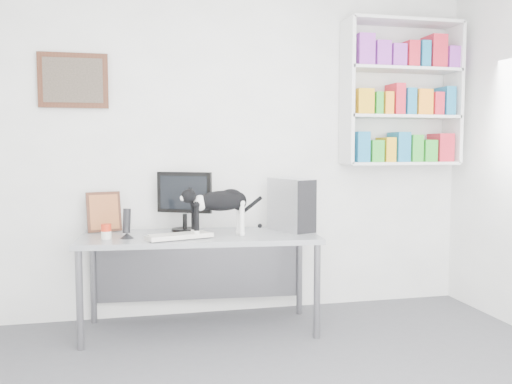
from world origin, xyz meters
TOP-DOWN VIEW (x-y plane):
  - room at (0.00, 0.00)m, footprint 4.01×4.01m
  - bookshelf at (1.40, 1.85)m, footprint 1.03×0.28m
  - wall_art at (-1.30, 1.97)m, footprint 0.52×0.04m
  - desk at (-0.38, 1.56)m, footprint 1.81×0.83m
  - monitor at (-0.47, 1.76)m, footprint 0.49×0.39m
  - keyboard at (-0.55, 1.41)m, footprint 0.50×0.30m
  - pc_tower at (0.34, 1.59)m, footprint 0.31×0.45m
  - speaker at (-0.91, 1.51)m, footprint 0.13×0.13m
  - leaning_print at (-1.09, 1.86)m, footprint 0.28×0.16m
  - soup_can at (-1.06, 1.51)m, footprint 0.08×0.08m
  - cat at (-0.25, 1.46)m, footprint 0.59×0.26m

SIDE VIEW (x-z plane):
  - desk at x=-0.38m, z-range 0.00..0.73m
  - keyboard at x=-0.55m, z-range 0.73..0.77m
  - soup_can at x=-1.06m, z-range 0.73..0.84m
  - speaker at x=-0.91m, z-range 0.73..0.96m
  - leaning_print at x=-1.09m, z-range 0.73..1.05m
  - cat at x=-0.25m, z-range 0.73..1.08m
  - pc_tower at x=0.34m, z-range 0.73..1.15m
  - monitor at x=-0.47m, z-range 0.73..1.21m
  - room at x=0.00m, z-range 0.00..2.70m
  - bookshelf at x=1.40m, z-range 1.23..2.47m
  - wall_art at x=-1.30m, z-range 1.69..2.11m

